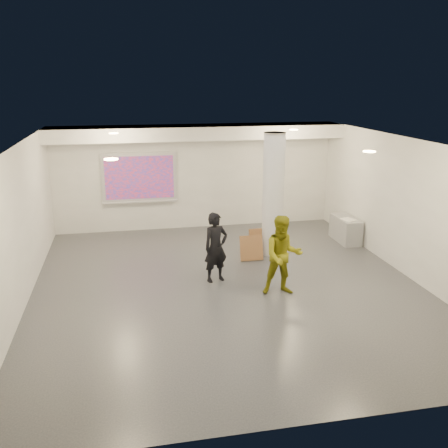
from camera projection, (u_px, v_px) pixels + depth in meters
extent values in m
cube|color=#35383C|center=(228.00, 286.00, 10.50)|extent=(8.00, 9.00, 0.01)
cube|color=white|center=(228.00, 143.00, 9.67)|extent=(8.00, 9.00, 0.01)
cube|color=silver|center=(196.00, 177.00, 14.32)|extent=(8.00, 0.01, 3.00)
cube|color=silver|center=(307.00, 318.00, 5.85)|extent=(8.00, 0.01, 3.00)
cube|color=silver|center=(19.00, 229.00, 9.32)|extent=(0.01, 9.00, 3.00)
cube|color=silver|center=(408.00, 208.00, 10.85)|extent=(0.01, 9.00, 3.00)
cube|color=white|center=(198.00, 132.00, 13.43)|extent=(8.00, 1.10, 0.36)
cylinder|color=#FFD582|center=(114.00, 133.00, 11.61)|extent=(0.22, 0.22, 0.02)
cylinder|color=#FFD582|center=(294.00, 130.00, 12.44)|extent=(0.22, 0.22, 0.02)
cylinder|color=#FFD582|center=(111.00, 159.00, 7.84)|extent=(0.22, 0.22, 0.02)
cylinder|color=#FFD582|center=(369.00, 152.00, 8.68)|extent=(0.22, 0.22, 0.02)
cylinder|color=silver|center=(273.00, 195.00, 12.06)|extent=(0.52, 0.52, 3.00)
cube|color=silver|center=(139.00, 177.00, 13.96)|extent=(2.10, 0.06, 1.40)
cube|color=#0A3EAE|center=(139.00, 178.00, 13.92)|extent=(1.90, 0.01, 1.20)
cube|color=silver|center=(141.00, 202.00, 14.10)|extent=(2.10, 0.08, 0.04)
cube|color=gray|center=(346.00, 229.00, 13.34)|extent=(0.48, 1.13, 0.66)
cube|color=white|center=(348.00, 219.00, 13.02)|extent=(0.37, 0.42, 0.02)
cube|color=brown|center=(261.00, 241.00, 12.34)|extent=(0.62, 0.19, 0.66)
cube|color=brown|center=(251.00, 248.00, 11.95)|extent=(0.55, 0.21, 0.60)
imported|color=black|center=(216.00, 247.00, 10.59)|extent=(0.64, 0.52, 1.51)
imported|color=olive|center=(283.00, 256.00, 9.93)|extent=(0.85, 0.70, 1.63)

